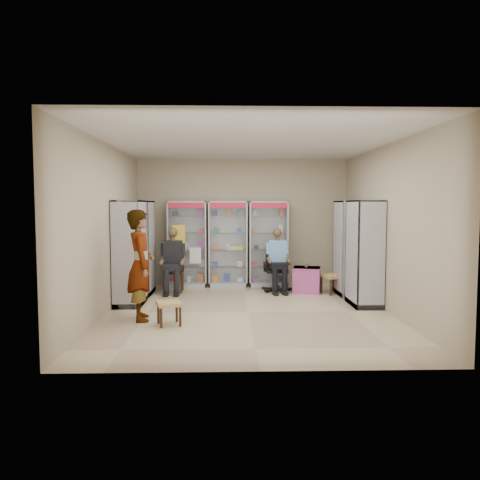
{
  "coord_description": "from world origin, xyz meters",
  "views": [
    {
      "loc": [
        -0.39,
        -8.23,
        1.91
      ],
      "look_at": [
        -0.12,
        0.7,
        1.24
      ],
      "focal_mm": 35.0,
      "sensor_mm": 36.0,
      "label": 1
    }
  ],
  "objects_px": {
    "cabinet_left_near": "(130,253)",
    "office_chair": "(277,268)",
    "cabinet_right_far": "(349,248)",
    "cabinet_right_near": "(364,253)",
    "cabinet_back_mid": "(228,244)",
    "woven_stool_a": "(332,284)",
    "standing_man": "(141,265)",
    "cabinet_left_far": "(140,248)",
    "cabinet_back_left": "(188,244)",
    "seated_shopkeeper": "(277,262)",
    "pink_trunk": "(307,280)",
    "wooden_chair": "(174,271)",
    "woven_stool_b": "(169,313)",
    "cabinet_back_right": "(268,244)"
  },
  "relations": [
    {
      "from": "cabinet_back_mid",
      "to": "standing_man",
      "type": "xyz_separation_m",
      "value": [
        -1.46,
        -3.24,
        -0.08
      ]
    },
    {
      "from": "cabinet_right_far",
      "to": "office_chair",
      "type": "distance_m",
      "value": 1.63
    },
    {
      "from": "woven_stool_b",
      "to": "cabinet_right_near",
      "type": "bearing_deg",
      "value": 21.18
    },
    {
      "from": "cabinet_right_near",
      "to": "woven_stool_b",
      "type": "bearing_deg",
      "value": 111.18
    },
    {
      "from": "cabinet_left_near",
      "to": "cabinet_right_far",
      "type": "bearing_deg",
      "value": 101.41
    },
    {
      "from": "seated_shopkeeper",
      "to": "office_chair",
      "type": "bearing_deg",
      "value": 85.36
    },
    {
      "from": "cabinet_right_near",
      "to": "office_chair",
      "type": "bearing_deg",
      "value": 44.7
    },
    {
      "from": "cabinet_back_mid",
      "to": "office_chair",
      "type": "bearing_deg",
      "value": -33.42
    },
    {
      "from": "cabinet_right_near",
      "to": "seated_shopkeeper",
      "type": "height_order",
      "value": "cabinet_right_near"
    },
    {
      "from": "cabinet_back_left",
      "to": "cabinet_back_right",
      "type": "height_order",
      "value": "same"
    },
    {
      "from": "cabinet_back_left",
      "to": "woven_stool_b",
      "type": "xyz_separation_m",
      "value": [
        -0.0,
        -3.6,
        -0.81
      ]
    },
    {
      "from": "cabinet_back_left",
      "to": "cabinet_left_far",
      "type": "height_order",
      "value": "same"
    },
    {
      "from": "cabinet_back_left",
      "to": "cabinet_right_near",
      "type": "bearing_deg",
      "value": -32.28
    },
    {
      "from": "cabinet_back_mid",
      "to": "woven_stool_a",
      "type": "relative_size",
      "value": 4.87
    },
    {
      "from": "pink_trunk",
      "to": "seated_shopkeeper",
      "type": "bearing_deg",
      "value": 170.75
    },
    {
      "from": "wooden_chair",
      "to": "pink_trunk",
      "type": "height_order",
      "value": "wooden_chair"
    },
    {
      "from": "office_chair",
      "to": "pink_trunk",
      "type": "distance_m",
      "value": 0.71
    },
    {
      "from": "cabinet_left_far",
      "to": "cabinet_right_far",
      "type": "bearing_deg",
      "value": 87.43
    },
    {
      "from": "cabinet_left_near",
      "to": "seated_shopkeeper",
      "type": "xyz_separation_m",
      "value": [
        2.96,
        1.27,
        -0.34
      ]
    },
    {
      "from": "cabinet_back_mid",
      "to": "pink_trunk",
      "type": "bearing_deg",
      "value": -26.65
    },
    {
      "from": "wooden_chair",
      "to": "pink_trunk",
      "type": "xyz_separation_m",
      "value": [
        2.93,
        -0.14,
        -0.19
      ]
    },
    {
      "from": "office_chair",
      "to": "woven_stool_a",
      "type": "xyz_separation_m",
      "value": [
        1.17,
        -0.33,
        -0.31
      ]
    },
    {
      "from": "pink_trunk",
      "to": "standing_man",
      "type": "distance_m",
      "value": 4.03
    },
    {
      "from": "cabinet_left_near",
      "to": "office_chair",
      "type": "bearing_deg",
      "value": 114.06
    },
    {
      "from": "office_chair",
      "to": "pink_trunk",
      "type": "height_order",
      "value": "office_chair"
    },
    {
      "from": "cabinet_back_mid",
      "to": "cabinet_back_right",
      "type": "xyz_separation_m",
      "value": [
        0.95,
        0.0,
        0.0
      ]
    },
    {
      "from": "cabinet_left_far",
      "to": "woven_stool_a",
      "type": "distance_m",
      "value": 4.21
    },
    {
      "from": "cabinet_right_near",
      "to": "office_chair",
      "type": "xyz_separation_m",
      "value": [
        -1.5,
        1.52,
        -0.48
      ]
    },
    {
      "from": "cabinet_right_near",
      "to": "seated_shopkeeper",
      "type": "bearing_deg",
      "value": 45.66
    },
    {
      "from": "cabinet_back_mid",
      "to": "woven_stool_a",
      "type": "bearing_deg",
      "value": -24.78
    },
    {
      "from": "cabinet_back_right",
      "to": "woven_stool_b",
      "type": "distance_m",
      "value": 4.15
    },
    {
      "from": "cabinet_right_far",
      "to": "woven_stool_a",
      "type": "xyz_separation_m",
      "value": [
        -0.33,
        0.09,
        -0.79
      ]
    },
    {
      "from": "cabinet_right_far",
      "to": "cabinet_left_near",
      "type": "relative_size",
      "value": 1.0
    },
    {
      "from": "seated_shopkeeper",
      "to": "pink_trunk",
      "type": "xyz_separation_m",
      "value": [
        0.65,
        -0.11,
        -0.38
      ]
    },
    {
      "from": "cabinet_back_left",
      "to": "cabinet_left_far",
      "type": "bearing_deg",
      "value": -135.0
    },
    {
      "from": "wooden_chair",
      "to": "office_chair",
      "type": "xyz_separation_m",
      "value": [
        2.28,
        0.02,
        0.05
      ]
    },
    {
      "from": "office_chair",
      "to": "woven_stool_b",
      "type": "distance_m",
      "value": 3.54
    },
    {
      "from": "cabinet_back_right",
      "to": "office_chair",
      "type": "height_order",
      "value": "cabinet_back_right"
    },
    {
      "from": "cabinet_left_near",
      "to": "standing_man",
      "type": "relative_size",
      "value": 1.09
    },
    {
      "from": "cabinet_back_left",
      "to": "cabinet_right_near",
      "type": "height_order",
      "value": "same"
    },
    {
      "from": "pink_trunk",
      "to": "standing_man",
      "type": "xyz_separation_m",
      "value": [
        -3.18,
        -2.38,
        0.64
      ]
    },
    {
      "from": "cabinet_back_mid",
      "to": "cabinet_right_near",
      "type": "distance_m",
      "value": 3.41
    },
    {
      "from": "cabinet_left_far",
      "to": "wooden_chair",
      "type": "xyz_separation_m",
      "value": [
        0.68,
        0.2,
        -0.53
      ]
    },
    {
      "from": "pink_trunk",
      "to": "wooden_chair",
      "type": "bearing_deg",
      "value": 177.34
    },
    {
      "from": "cabinet_back_left",
      "to": "cabinet_left_near",
      "type": "relative_size",
      "value": 1.0
    },
    {
      "from": "cabinet_right_far",
      "to": "cabinet_right_near",
      "type": "height_order",
      "value": "same"
    },
    {
      "from": "wooden_chair",
      "to": "cabinet_right_far",
      "type": "bearing_deg",
      "value": -6.04
    },
    {
      "from": "cabinet_back_mid",
      "to": "seated_shopkeeper",
      "type": "relative_size",
      "value": 1.52
    },
    {
      "from": "cabinet_left_far",
      "to": "cabinet_left_near",
      "type": "height_order",
      "value": "same"
    },
    {
      "from": "cabinet_right_far",
      "to": "wooden_chair",
      "type": "height_order",
      "value": "cabinet_right_far"
    }
  ]
}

